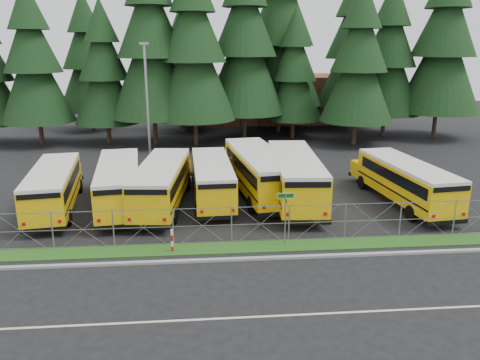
% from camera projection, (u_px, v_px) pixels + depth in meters
% --- Properties ---
extents(ground, '(120.00, 120.00, 0.00)m').
position_uv_depth(ground, '(249.00, 235.00, 25.43)').
color(ground, black).
rests_on(ground, ground).
extents(curb, '(50.00, 0.25, 0.12)m').
position_uv_depth(curb, '(255.00, 259.00, 22.45)').
color(curb, gray).
rests_on(curb, ground).
extents(grass_verge, '(50.00, 1.40, 0.06)m').
position_uv_depth(grass_verge, '(252.00, 247.00, 23.80)').
color(grass_verge, '#194313').
rests_on(grass_verge, ground).
extents(road_lane_line, '(50.00, 0.12, 0.01)m').
position_uv_depth(road_lane_line, '(270.00, 316.00, 17.77)').
color(road_lane_line, beige).
rests_on(road_lane_line, ground).
extents(chainlink_fence, '(44.00, 0.10, 2.00)m').
position_uv_depth(chainlink_fence, '(251.00, 224.00, 24.20)').
color(chainlink_fence, gray).
rests_on(chainlink_fence, ground).
extents(brick_building, '(22.00, 10.00, 6.00)m').
position_uv_depth(brick_building, '(262.00, 98.00, 63.38)').
color(brick_building, brown).
rests_on(brick_building, ground).
extents(bus_1, '(3.87, 10.65, 2.73)m').
position_uv_depth(bus_1, '(55.00, 189.00, 28.96)').
color(bus_1, yellow).
rests_on(bus_1, ground).
extents(bus_2, '(3.94, 11.12, 2.85)m').
position_uv_depth(bus_2, '(119.00, 185.00, 29.53)').
color(bus_2, yellow).
rests_on(bus_2, ground).
extents(bus_3, '(3.61, 11.11, 2.86)m').
position_uv_depth(bus_3, '(163.00, 184.00, 29.61)').
color(bus_3, yellow).
rests_on(bus_3, ground).
extents(bus_4, '(2.83, 10.43, 2.71)m').
position_uv_depth(bus_4, '(212.00, 180.00, 30.76)').
color(bus_4, yellow).
rests_on(bus_4, ground).
extents(bus_5, '(4.32, 12.14, 3.11)m').
position_uv_depth(bus_5, '(257.00, 173.00, 31.75)').
color(bus_5, yellow).
rests_on(bus_5, ground).
extents(bus_6, '(3.61, 12.11, 3.13)m').
position_uv_depth(bus_6, '(294.00, 178.00, 30.58)').
color(bus_6, yellow).
rests_on(bus_6, ground).
extents(bus_east, '(3.64, 10.87, 2.80)m').
position_uv_depth(bus_east, '(403.00, 183.00, 30.12)').
color(bus_east, yellow).
rests_on(bus_east, ground).
extents(street_sign, '(0.84, 0.55, 2.81)m').
position_uv_depth(street_sign, '(286.00, 208.00, 23.55)').
color(street_sign, gray).
rests_on(street_sign, ground).
extents(striped_bollard, '(0.11, 0.11, 1.20)m').
position_uv_depth(striped_bollard, '(172.00, 241.00, 23.15)').
color(striped_bollard, '#B20C0C').
rests_on(striped_bollard, ground).
extents(light_standard, '(0.70, 0.35, 10.14)m').
position_uv_depth(light_standard, '(147.00, 103.00, 37.41)').
color(light_standard, gray).
rests_on(light_standard, ground).
extents(conifer_1, '(7.31, 7.31, 16.16)m').
position_uv_depth(conifer_1, '(33.00, 64.00, 46.39)').
color(conifer_1, black).
rests_on(conifer_1, ground).
extents(conifer_2, '(6.55, 6.55, 14.48)m').
position_uv_depth(conifer_2, '(104.00, 73.00, 47.15)').
color(conifer_2, black).
rests_on(conifer_2, ground).
extents(conifer_3, '(8.72, 8.72, 19.27)m').
position_uv_depth(conifer_3, '(151.00, 48.00, 46.20)').
color(conifer_3, black).
rests_on(conifer_3, ground).
extents(conifer_4, '(8.32, 8.32, 18.40)m').
position_uv_depth(conifer_4, '(194.00, 53.00, 45.77)').
color(conifer_4, black).
rests_on(conifer_4, ground).
extents(conifer_5, '(8.78, 8.78, 19.43)m').
position_uv_depth(conifer_5, '(245.00, 47.00, 48.87)').
color(conifer_5, black).
rests_on(conifer_5, ground).
extents(conifer_6, '(6.25, 6.25, 13.82)m').
position_uv_depth(conifer_6, '(294.00, 74.00, 50.30)').
color(conifer_6, black).
rests_on(conifer_6, ground).
extents(conifer_7, '(7.37, 7.37, 16.29)m').
position_uv_depth(conifer_7, '(359.00, 64.00, 46.51)').
color(conifer_7, black).
rests_on(conifer_7, ground).
extents(conifer_8, '(7.63, 7.63, 16.87)m').
position_uv_depth(conifer_8, '(389.00, 59.00, 51.06)').
color(conifer_8, black).
rests_on(conifer_8, ground).
extents(conifer_9, '(8.74, 8.74, 19.34)m').
position_uv_depth(conifer_9, '(443.00, 48.00, 49.66)').
color(conifer_9, black).
rests_on(conifer_9, ground).
extents(conifer_10, '(7.27, 7.27, 16.07)m').
position_uv_depth(conifer_10, '(87.00, 62.00, 54.82)').
color(conifer_10, black).
rests_on(conifer_10, ground).
extents(conifer_11, '(6.76, 6.76, 14.95)m').
position_uv_depth(conifer_11, '(184.00, 67.00, 54.39)').
color(conifer_11, black).
rests_on(conifer_11, ground).
extents(conifer_12, '(9.84, 9.84, 21.77)m').
position_uv_depth(conifer_12, '(280.00, 36.00, 53.03)').
color(conifer_12, black).
rests_on(conifer_12, ground).
extents(conifer_13, '(8.40, 8.40, 18.59)m').
position_uv_depth(conifer_13, '(353.00, 51.00, 54.99)').
color(conifer_13, black).
rests_on(conifer_13, ground).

